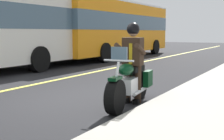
% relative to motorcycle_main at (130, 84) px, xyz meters
% --- Properties ---
extents(ground_plane, '(80.00, 80.00, 0.00)m').
position_rel_motorcycle_main_xyz_m(ground_plane, '(0.45, -1.52, -0.45)').
color(ground_plane, black).
extents(lane_center_stripe, '(60.00, 0.16, 0.01)m').
position_rel_motorcycle_main_xyz_m(lane_center_stripe, '(0.45, -3.52, -0.45)').
color(lane_center_stripe, '#E5DB4C').
rests_on(lane_center_stripe, ground_plane).
extents(motorcycle_main, '(2.22, 0.78, 1.26)m').
position_rel_motorcycle_main_xyz_m(motorcycle_main, '(0.00, 0.00, 0.00)').
color(motorcycle_main, black).
rests_on(motorcycle_main, ground_plane).
extents(rider_main, '(0.67, 0.61, 1.74)m').
position_rel_motorcycle_main_xyz_m(rider_main, '(-0.19, -0.03, 0.58)').
color(rider_main, black).
rests_on(rider_main, ground_plane).
extents(bus_near, '(11.05, 2.70, 3.30)m').
position_rel_motorcycle_main_xyz_m(bus_near, '(-6.23, -6.59, 1.42)').
color(bus_near, white).
rests_on(bus_near, ground_plane).
extents(bus_far, '(11.05, 2.70, 3.30)m').
position_rel_motorcycle_main_xyz_m(bus_far, '(-10.60, -6.28, 1.42)').
color(bus_far, orange).
rests_on(bus_far, ground_plane).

